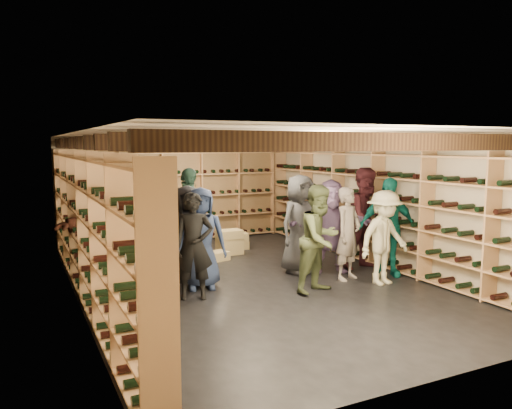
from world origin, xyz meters
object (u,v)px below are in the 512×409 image
object	(u,v)px
crate_loose	(215,256)
person_5	(107,230)
crate_stack_right	(236,241)
person_8	(367,219)
person_2	(320,239)
person_6	(201,238)
person_9	(159,229)
crate_stack_left	(230,242)
person_11	(331,226)
person_10	(188,218)
person_4	(387,227)
person_1	(194,246)
person_12	(300,224)
person_3	(384,238)
person_0	(188,233)
person_7	(348,234)

from	to	relation	value
crate_loose	person_5	size ratio (longest dim) A/B	0.28
crate_stack_right	person_8	size ratio (longest dim) A/B	0.31
person_2	person_5	bearing A→B (deg)	127.52
crate_stack_right	person_6	size ratio (longest dim) A/B	0.36
crate_loose	person_9	bearing A→B (deg)	-167.23
crate_stack_left	person_11	xyz separation A→B (m)	(1.05, -2.08, 0.56)
crate_stack_left	person_2	bearing A→B (deg)	-86.20
person_2	person_5	size ratio (longest dim) A/B	0.93
crate_stack_left	person_10	world-z (taller)	person_10
crate_stack_right	person_4	size ratio (longest dim) A/B	0.33
person_1	person_12	xyz separation A→B (m)	(2.16, 0.63, 0.08)
person_1	person_12	distance (m)	2.25
person_1	person_9	world-z (taller)	person_1
person_5	person_9	size ratio (longest dim) A/B	1.18
person_2	person_3	bearing A→B (deg)	-22.37
person_12	person_6	bearing A→B (deg)	171.95
crate_stack_right	person_3	distance (m)	3.74
crate_stack_left	person_0	distance (m)	2.10
person_0	person_4	bearing A→B (deg)	-15.96
crate_stack_left	person_12	size ratio (longest dim) A/B	0.30
person_5	crate_loose	bearing A→B (deg)	38.09
person_3	person_6	size ratio (longest dim) A/B	0.96
crate_stack_right	crate_loose	world-z (taller)	crate_stack_right
crate_loose	person_3	size ratio (longest dim) A/B	0.33
person_0	person_4	world-z (taller)	person_4
person_0	person_10	world-z (taller)	person_10
person_6	person_9	xyz separation A→B (m)	(-0.30, 1.38, -0.05)
person_2	person_7	xyz separation A→B (m)	(0.81, 0.40, -0.05)
person_5	crate_stack_right	bearing A→B (deg)	47.26
person_5	person_9	xyz separation A→B (m)	(0.96, 0.46, -0.13)
person_5	person_6	size ratio (longest dim) A/B	1.11
person_8	person_7	bearing A→B (deg)	-153.86
crate_loose	person_2	size ratio (longest dim) A/B	0.30
person_8	person_9	bearing A→B (deg)	150.63
person_2	person_4	size ratio (longest dim) A/B	0.97
crate_loose	person_0	size ratio (longest dim) A/B	0.32
person_1	person_2	world-z (taller)	person_2
person_6	person_9	bearing A→B (deg)	117.39
person_1	person_11	size ratio (longest dim) A/B	0.95
crate_stack_right	person_3	xyz separation A→B (m)	(1.03, -3.55, 0.59)
crate_stack_right	person_7	distance (m)	3.20
person_2	person_9	bearing A→B (deg)	109.73
person_2	person_9	xyz separation A→B (m)	(-1.85, 2.37, -0.07)
person_8	person_11	distance (m)	0.72
person_7	person_12	size ratio (longest dim) A/B	0.90
person_0	person_3	distance (m)	3.19
crate_stack_left	person_11	distance (m)	2.39
person_3	person_5	distance (m)	4.44
person_6	crate_stack_left	bearing A→B (deg)	71.57
person_9	person_10	size ratio (longest dim) A/B	0.82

